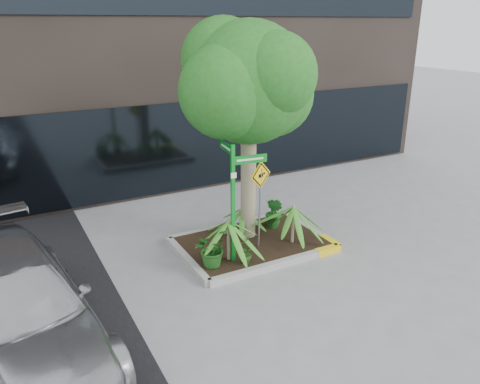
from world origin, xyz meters
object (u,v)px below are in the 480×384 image
tree (248,83)px  cattle_sign (260,190)px  parked_car (9,310)px  street_sign_post (234,193)px

tree → cattle_sign: (-0.07, -0.66, -2.15)m
tree → parked_car: tree is taller
tree → street_sign_post: 2.35m
parked_car → street_sign_post: street_sign_post is taller
street_sign_post → cattle_sign: (0.74, 0.23, -0.14)m
parked_car → street_sign_post: (4.29, 0.86, 0.85)m
street_sign_post → cattle_sign: size_ratio=1.33×
tree → street_sign_post: bearing=-132.4°
tree → parked_car: 6.10m
parked_car → cattle_sign: size_ratio=2.71×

